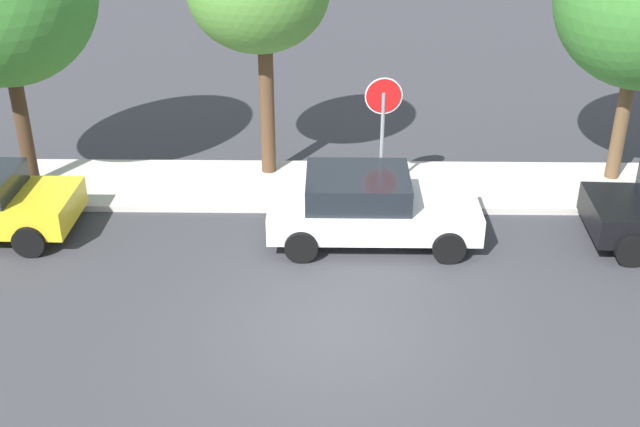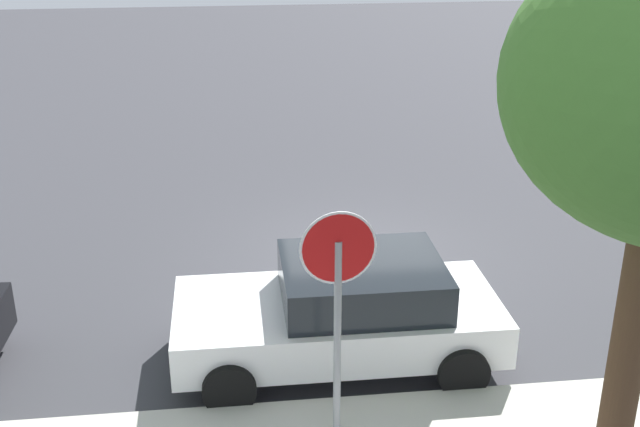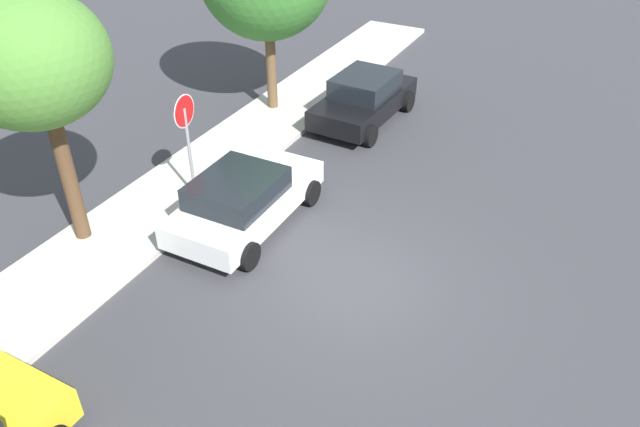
% 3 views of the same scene
% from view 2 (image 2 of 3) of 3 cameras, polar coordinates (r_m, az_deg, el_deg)
% --- Properties ---
extents(ground_plane, '(60.00, 60.00, 0.00)m').
position_cam_2_polar(ground_plane, '(13.51, 2.71, -2.96)').
color(ground_plane, '#38383D').
extents(stop_sign, '(0.79, 0.08, 2.81)m').
position_cam_2_polar(stop_sign, '(8.23, 1.28, -5.49)').
color(stop_sign, gray).
rests_on(stop_sign, ground_plane).
extents(parked_car_white, '(4.15, 2.13, 1.40)m').
position_cam_2_polar(parked_car_white, '(10.34, 1.69, -6.93)').
color(parked_car_white, white).
rests_on(parked_car_white, ground_plane).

